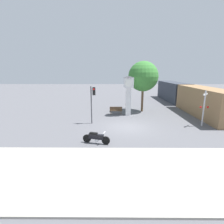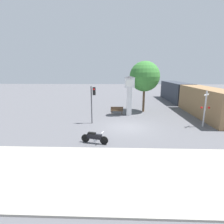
{
  "view_description": "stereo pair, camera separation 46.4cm",
  "coord_description": "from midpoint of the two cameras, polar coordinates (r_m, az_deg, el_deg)",
  "views": [
    {
      "loc": [
        -1.45,
        -16.37,
        5.32
      ],
      "look_at": [
        -1.57,
        0.8,
        1.33
      ],
      "focal_mm": 28.0,
      "sensor_mm": 36.0,
      "label": 1
    },
    {
      "loc": [
        -0.99,
        -16.36,
        5.32
      ],
      "look_at": [
        -1.57,
        0.8,
        1.33
      ],
      "focal_mm": 28.0,
      "sensor_mm": 36.0,
      "label": 2
    }
  ],
  "objects": [
    {
      "name": "ground_plane",
      "position": [
        17.25,
        4.46,
        -4.93
      ],
      "size": [
        120.0,
        120.0,
        0.0
      ],
      "primitive_type": "plane",
      "color": "#56565B"
    },
    {
      "name": "sidewalk_strip",
      "position": [
        9.96,
        7.8,
        -19.03
      ],
      "size": [
        36.0,
        6.0,
        0.1
      ],
      "color": "#9E998E",
      "rests_on": "ground_plane"
    },
    {
      "name": "motorcycle",
      "position": [
        13.37,
        -6.21,
        -8.34
      ],
      "size": [
        2.11,
        0.72,
        0.95
      ],
      "rotation": [
        0.0,
        0.0,
        -0.26
      ],
      "color": "black",
      "rests_on": "ground_plane"
    },
    {
      "name": "clock_tower",
      "position": [
        21.37,
        4.78,
        7.33
      ],
      "size": [
        1.37,
        1.37,
        4.81
      ],
      "color": "white",
      "rests_on": "ground_plane"
    },
    {
      "name": "freight_train",
      "position": [
        29.33,
        22.4,
        5.0
      ],
      "size": [
        2.8,
        22.86,
        3.4
      ],
      "color": "olive",
      "rests_on": "ground_plane"
    },
    {
      "name": "traffic_light",
      "position": [
        17.96,
        -7.08,
        4.53
      ],
      "size": [
        0.5,
        0.35,
        3.89
      ],
      "color": "#47474C",
      "rests_on": "ground_plane"
    },
    {
      "name": "railroad_crossing_signal",
      "position": [
        19.13,
        27.21,
        1.43
      ],
      "size": [
        0.9,
        0.82,
        3.54
      ],
      "color": "#B7B7BC",
      "rests_on": "ground_plane"
    },
    {
      "name": "street_tree",
      "position": [
        23.67,
        9.58,
        11.36
      ],
      "size": [
        3.93,
        3.93,
        6.67
      ],
      "color": "brown",
      "rests_on": "ground_plane"
    },
    {
      "name": "bench",
      "position": [
        22.35,
        0.69,
        0.59
      ],
      "size": [
        1.6,
        0.44,
        0.92
      ],
      "color": "brown",
      "rests_on": "ground_plane"
    }
  ]
}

